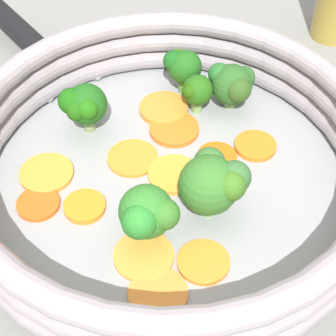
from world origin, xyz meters
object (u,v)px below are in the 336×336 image
(carrot_slice_3, at_px, (203,262))
(carrot_slice_8, at_px, (174,175))
(broccoli_floret_2, at_px, (197,90))
(broccoli_floret_5, at_px, (233,84))
(carrot_slice_5, at_px, (174,129))
(carrot_slice_6, at_px, (217,157))
(carrot_slice_7, at_px, (144,256))
(carrot_slice_9, at_px, (133,158))
(carrot_slice_4, at_px, (230,174))
(carrot_slice_0, at_px, (158,293))
(carrot_slice_1, at_px, (164,109))
(broccoli_floret_4, at_px, (182,66))
(carrot_slice_11, at_px, (85,206))
(broccoli_floret_0, at_px, (147,215))
(carrot_slice_2, at_px, (255,146))
(carrot_slice_12, at_px, (47,174))
(broccoli_floret_1, at_px, (216,181))
(carrot_slice_10, at_px, (38,204))
(skillet, at_px, (168,185))
(broccoli_floret_3, at_px, (83,105))

(carrot_slice_3, xyz_separation_m, carrot_slice_8, (-0.08, 0.04, 0.00))
(broccoli_floret_2, relative_size, broccoli_floret_5, 0.82)
(carrot_slice_5, bearing_deg, carrot_slice_6, 3.91)
(carrot_slice_6, xyz_separation_m, carrot_slice_7, (0.03, -0.12, -0.00))
(carrot_slice_9, bearing_deg, carrot_slice_4, 33.90)
(carrot_slice_0, xyz_separation_m, carrot_slice_3, (0.00, 0.04, 0.00))
(carrot_slice_7, bearing_deg, carrot_slice_1, 132.05)
(broccoli_floret_4, bearing_deg, carrot_slice_7, -52.22)
(carrot_slice_9, bearing_deg, carrot_slice_11, -76.47)
(carrot_slice_1, relative_size, broccoli_floret_0, 0.92)
(carrot_slice_6, distance_m, broccoli_floret_4, 0.10)
(broccoli_floret_0, xyz_separation_m, broccoli_floret_4, (-0.11, 0.15, -0.00))
(carrot_slice_2, bearing_deg, carrot_slice_12, -122.50)
(carrot_slice_11, relative_size, broccoli_floret_4, 0.75)
(carrot_slice_3, relative_size, broccoli_floret_1, 0.71)
(carrot_slice_6, distance_m, carrot_slice_10, 0.16)
(carrot_slice_10, distance_m, broccoli_floret_5, 0.21)
(carrot_slice_1, distance_m, broccoli_floret_0, 0.15)
(carrot_slice_8, xyz_separation_m, broccoli_floret_5, (-0.03, 0.10, 0.02))
(skillet, relative_size, broccoli_floret_3, 6.57)
(carrot_slice_0, distance_m, carrot_slice_7, 0.03)
(carrot_slice_4, bearing_deg, carrot_slice_10, -121.47)
(carrot_slice_1, bearing_deg, carrot_slice_0, -43.93)
(carrot_slice_2, height_order, broccoli_floret_4, broccoli_floret_4)
(carrot_slice_1, distance_m, carrot_slice_6, 0.08)
(carrot_slice_9, distance_m, broccoli_floret_2, 0.09)
(carrot_slice_2, distance_m, carrot_slice_12, 0.19)
(carrot_slice_1, height_order, carrot_slice_7, carrot_slice_1)
(skillet, bearing_deg, broccoli_floret_2, 120.09)
(carrot_slice_8, distance_m, carrot_slice_11, 0.08)
(carrot_slice_8, height_order, carrot_slice_10, same)
(carrot_slice_8, bearing_deg, broccoli_floret_3, -168.22)
(carrot_slice_6, bearing_deg, broccoli_floret_0, -76.97)
(carrot_slice_4, distance_m, broccoli_floret_1, 0.05)
(carrot_slice_9, bearing_deg, broccoli_floret_2, 95.22)
(carrot_slice_1, xyz_separation_m, broccoli_floret_2, (0.02, 0.02, 0.02))
(carrot_slice_10, bearing_deg, broccoli_floret_0, 26.47)
(carrot_slice_5, relative_size, broccoli_floret_3, 0.94)
(broccoli_floret_0, bearing_deg, carrot_slice_12, -170.22)
(carrot_slice_5, bearing_deg, skillet, -48.27)
(carrot_slice_4, height_order, broccoli_floret_0, broccoli_floret_0)
(carrot_slice_5, distance_m, broccoli_floret_0, 0.13)
(carrot_slice_5, bearing_deg, carrot_slice_9, -88.16)
(carrot_slice_0, bearing_deg, carrot_slice_9, 147.04)
(carrot_slice_1, distance_m, carrot_slice_3, 0.18)
(carrot_slice_3, distance_m, broccoli_floret_0, 0.06)
(broccoli_floret_0, bearing_deg, broccoli_floret_5, 111.29)
(carrot_slice_4, bearing_deg, broccoli_floret_2, 154.20)
(carrot_slice_2, distance_m, broccoli_floret_0, 0.14)
(carrot_slice_8, xyz_separation_m, carrot_slice_11, (-0.02, -0.08, 0.00))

